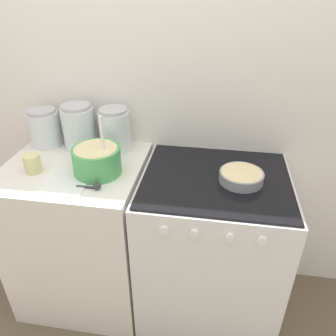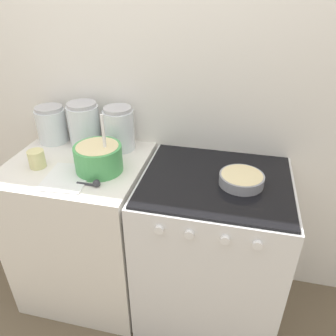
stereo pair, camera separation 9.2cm
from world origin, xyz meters
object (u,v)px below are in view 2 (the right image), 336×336
stove (210,250)px  tin_can (37,159)px  baking_pan (242,179)px  storage_jar_middle (85,127)px  storage_jar_right (119,131)px  mixing_bowl (98,157)px  storage_jar_left (52,127)px

stove → tin_can: tin_can is taller
stove → baking_pan: (0.12, -0.01, 0.49)m
storage_jar_middle → storage_jar_right: storage_jar_middle is taller
storage_jar_middle → storage_jar_right: bearing=-0.0°
mixing_bowl → storage_jar_left: 0.47m
storage_jar_middle → tin_can: bearing=-114.1°
baking_pan → storage_jar_right: (-0.69, 0.23, 0.08)m
stove → tin_can: 1.05m
baking_pan → storage_jar_left: bearing=168.4°
storage_jar_right → storage_jar_left: bearing=180.0°
baking_pan → tin_can: bearing=-176.1°
storage_jar_left → storage_jar_right: 0.42m
stove → storage_jar_left: bearing=167.9°
baking_pan → storage_jar_middle: bearing=165.9°
storage_jar_right → stove: bearing=-20.3°
baking_pan → tin_can: tin_can is taller
stove → storage_jar_middle: 0.99m
storage_jar_right → tin_can: bearing=-138.9°
mixing_bowl → storage_jar_left: mixing_bowl is taller
tin_can → storage_jar_middle: bearing=65.9°
stove → storage_jar_middle: size_ratio=3.68×
mixing_bowl → baking_pan: bearing=2.5°
baking_pan → storage_jar_right: size_ratio=0.86×
stove → storage_jar_left: size_ratio=4.36×
storage_jar_left → tin_can: bearing=-75.7°
storage_jar_middle → tin_can: 0.33m
stove → tin_can: bearing=-174.7°
storage_jar_left → tin_can: (0.08, -0.30, -0.04)m
mixing_bowl → baking_pan: 0.70m
mixing_bowl → storage_jar_right: (0.02, 0.26, 0.03)m
mixing_bowl → storage_jar_right: size_ratio=1.25×
stove → baking_pan: bearing=-7.0°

